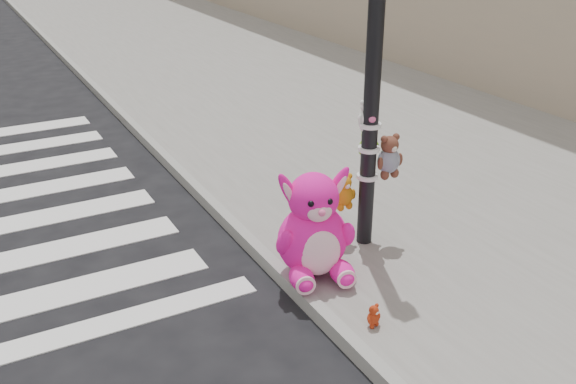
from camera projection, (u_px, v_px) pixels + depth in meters
sidewalk_near at (245, 66)px, 14.51m from camera, size 7.00×80.00×0.14m
curb_edge at (91, 85)px, 13.02m from camera, size 0.12×80.00×0.15m
signal_pole at (373, 94)px, 6.22m from camera, size 0.71×0.49×4.00m
pink_bunny at (314, 232)px, 6.09m from camera, size 0.83×0.92×1.10m
red_teddy at (373, 316)px, 5.43m from camera, size 0.17×0.13×0.22m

